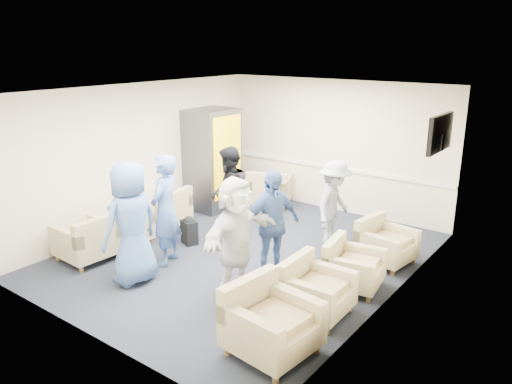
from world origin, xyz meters
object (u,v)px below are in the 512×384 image
Objects in this scene: armchair_corner at (269,191)px; person_back_left at (229,194)px; person_front_left at (131,223)px; armchair_right_midfar at (351,268)px; person_back_right at (334,205)px; person_mid_right at (271,224)px; person_front_right at (236,236)px; person_mid_left at (165,210)px; armchair_left_near at (89,241)px; armchair_left_mid at (126,230)px; armchair_right_midnear at (314,291)px; armchair_left_far at (166,211)px; vending_machine at (212,159)px; armchair_right_far at (384,244)px; armchair_right_near at (268,324)px.

armchair_corner is 0.68× the size of person_back_left.
armchair_right_midfar is at bearing 127.03° from person_front_left.
person_back_right is at bearing 29.07° from armchair_right_midfar.
person_front_right reaches higher than person_mid_right.
person_mid_right is (1.96, -2.72, 0.48)m from armchair_corner.
person_back_left reaches higher than armchair_right_midfar.
person_back_left is (0.04, 2.15, -0.07)m from person_front_left.
armchair_corner is 3.40m from person_mid_left.
armchair_left_near is at bearing -76.67° from person_mid_left.
armchair_left_mid is 3.74m from armchair_right_midnear.
person_mid_right is at bearing 99.30° from armchair_left_mid.
person_mid_right is (2.78, -0.47, 0.50)m from armchair_left_far.
vending_machine is 1.16× the size of person_front_left.
person_mid_left reaches higher than armchair_right_far.
armchair_left_mid is at bearing 94.92° from armchair_right_midfar.
armchair_left_far is at bearing 73.18° from armchair_right_midnear.
armchair_right_near reaches higher than armchair_left_near.
person_front_left is 1.03× the size of person_mid_left.
person_back_right reaches higher than armchair_corner.
armchair_left_mid reaches higher than armchair_right_far.
person_front_left is (0.45, -4.08, 0.57)m from armchair_corner.
armchair_left_far is 0.57× the size of person_mid_right.
person_mid_right is at bearing 149.35° from armchair_right_far.
armchair_left_mid is 4.33m from armchair_right_far.
person_front_right is (1.48, -0.07, -0.05)m from person_mid_left.
armchair_right_midnear is 2.73m from person_mid_left.
armchair_left_near is 0.48× the size of person_front_left.
person_back_left reaches higher than armchair_left_mid.
vending_machine is at bearing -173.28° from armchair_left_near.
armchair_left_near is at bearing -88.39° from person_front_left.
armchair_corner is at bearing 165.05° from armchair_left_mid.
armchair_left_near reaches higher than armchair_right_midfar.
person_front_right is at bearing 94.82° from armchair_corner.
armchair_left_far is 0.62× the size of person_back_right.
person_back_left is (-2.63, -0.67, 0.53)m from armchair_right_far.
armchair_left_near is 1.02× the size of armchair_right_midfar.
armchair_left_mid is at bearing -120.55° from person_front_left.
vending_machine is (-3.97, 3.56, 0.70)m from armchair_right_near.
person_back_right is at bearing 20.66° from armchair_right_midnear.
person_front_right is at bearing 56.99° from armchair_left_far.
person_back_left reaches higher than armchair_right_far.
vending_machine is (-0.92, -0.78, 0.71)m from armchair_corner.
person_front_left is at bearing 115.96° from person_front_right.
armchair_left_near is at bearing -5.61° from armchair_left_far.
vending_machine is at bearing 77.47° from person_back_right.
armchair_left_near is 4.07m from person_back_right.
person_back_left is (1.31, 0.32, 0.51)m from armchair_left_far.
armchair_corner is at bearing 173.02° from armchair_left_near.
armchair_right_far is at bearing 4.83° from armchair_right_near.
armchair_left_mid is (-0.00, 0.74, -0.03)m from armchair_left_near.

